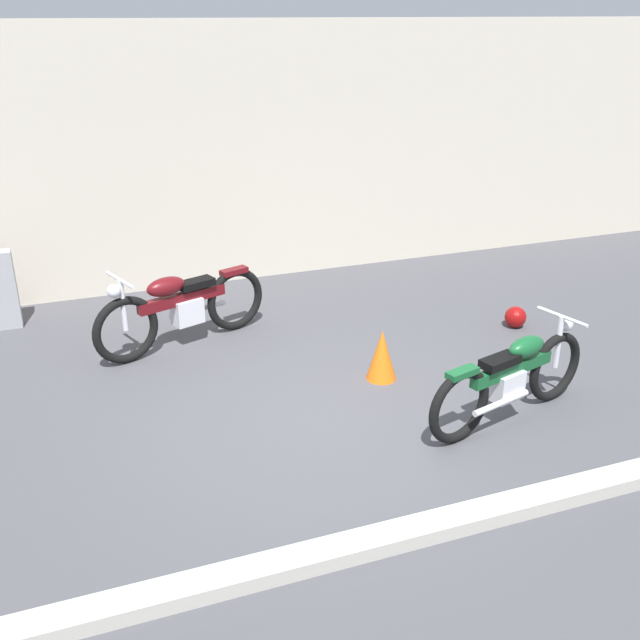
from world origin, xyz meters
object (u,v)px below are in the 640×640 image
(helmet, at_px, (515,317))
(traffic_cone, at_px, (382,355))
(motorcycle_green, at_px, (512,377))
(motorcycle_maroon, at_px, (181,307))

(helmet, xyz_separation_m, traffic_cone, (-2.12, -0.67, 0.14))
(motorcycle_green, bearing_deg, helmet, 38.93)
(motorcycle_maroon, bearing_deg, helmet, 147.54)
(motorcycle_maroon, bearing_deg, traffic_cone, 119.53)
(traffic_cone, distance_m, motorcycle_maroon, 2.40)
(helmet, height_order, motorcycle_maroon, motorcycle_maroon)
(motorcycle_green, bearing_deg, traffic_cone, 108.82)
(motorcycle_green, relative_size, motorcycle_maroon, 0.95)
(motorcycle_green, height_order, motorcycle_maroon, motorcycle_maroon)
(helmet, xyz_separation_m, motorcycle_green, (-1.33, -1.84, 0.31))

